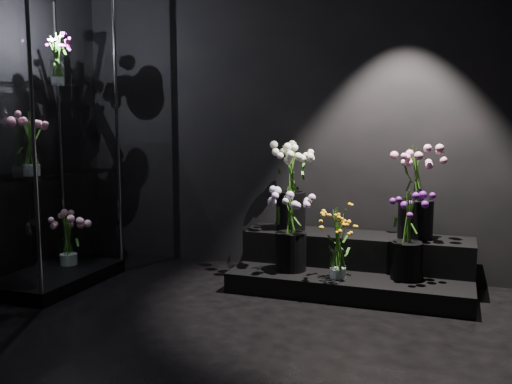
% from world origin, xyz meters
% --- Properties ---
extents(floor, '(4.00, 4.00, 0.00)m').
position_xyz_m(floor, '(0.00, 0.00, 0.00)').
color(floor, black).
rests_on(floor, ground).
extents(wall_back, '(4.00, 0.00, 4.00)m').
position_xyz_m(wall_back, '(0.00, 2.00, 1.40)').
color(wall_back, black).
rests_on(wall_back, floor).
extents(display_riser, '(1.83, 0.81, 0.41)m').
position_xyz_m(display_riser, '(0.64, 1.63, 0.17)').
color(display_riser, black).
rests_on(display_riser, floor).
extents(display_case, '(0.64, 1.06, 2.34)m').
position_xyz_m(display_case, '(-1.66, 0.88, 1.17)').
color(display_case, black).
rests_on(display_case, floor).
extents(bouquet_orange_bells, '(0.30, 0.30, 0.52)m').
position_xyz_m(bouquet_orange_bells, '(0.58, 1.31, 0.42)').
color(bouquet_orange_bells, white).
rests_on(bouquet_orange_bells, display_riser).
extents(bouquet_lilac, '(0.48, 0.48, 0.63)m').
position_xyz_m(bouquet_lilac, '(0.19, 1.41, 0.52)').
color(bouquet_lilac, black).
rests_on(bouquet_lilac, display_riser).
extents(bouquet_purple, '(0.44, 0.44, 0.66)m').
position_xyz_m(bouquet_purple, '(1.07, 1.46, 0.52)').
color(bouquet_purple, black).
rests_on(bouquet_purple, display_riser).
extents(bouquet_cream_roses, '(0.38, 0.38, 0.72)m').
position_xyz_m(bouquet_cream_roses, '(0.09, 1.75, 0.82)').
color(bouquet_cream_roses, black).
rests_on(bouquet_cream_roses, display_riser).
extents(bouquet_pink_roses, '(0.45, 0.45, 0.73)m').
position_xyz_m(bouquet_pink_roses, '(1.10, 1.75, 0.80)').
color(bouquet_pink_roses, black).
rests_on(bouquet_pink_roses, display_riser).
extents(bouquet_case_pink, '(0.39, 0.39, 0.48)m').
position_xyz_m(bouquet_case_pink, '(-1.65, 0.67, 1.17)').
color(bouquet_case_pink, white).
rests_on(bouquet_case_pink, display_case).
extents(bouquet_case_magenta, '(0.26, 0.26, 0.42)m').
position_xyz_m(bouquet_case_magenta, '(-1.64, 1.01, 1.81)').
color(bouquet_case_magenta, white).
rests_on(bouquet_case_magenta, display_case).
extents(bouquet_case_base_pink, '(0.34, 0.34, 0.44)m').
position_xyz_m(bouquet_case_base_pink, '(-1.68, 1.09, 0.34)').
color(bouquet_case_base_pink, white).
rests_on(bouquet_case_base_pink, display_case).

